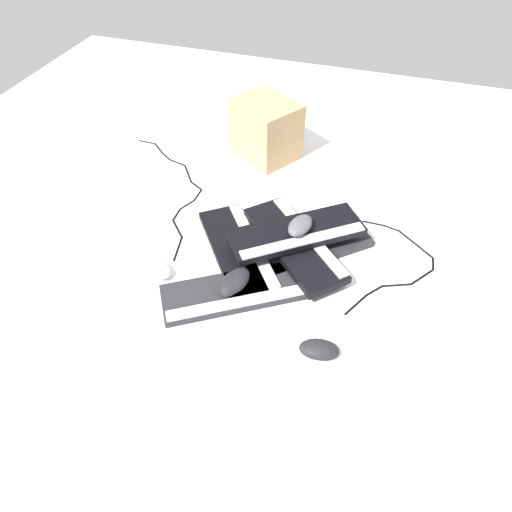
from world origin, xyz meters
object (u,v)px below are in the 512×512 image
mouse_3 (319,349)px  mouse_2 (237,280)px  keyboard_4 (297,233)px  mouse_4 (232,283)px  keyboard_0 (235,292)px  keyboard_3 (294,243)px  keyboard_1 (306,248)px  cardboard_box (266,130)px  keyboard_2 (238,250)px  mouse_1 (157,269)px  mouse_0 (300,225)px

mouse_3 → mouse_2: bearing=-36.5°
keyboard_4 → mouse_4: keyboard_4 is taller
keyboard_0 → keyboard_4: bearing=153.3°
keyboard_0 → mouse_3: bearing=66.6°
keyboard_3 → mouse_3: 0.40m
keyboard_1 → cardboard_box: bearing=-149.9°
keyboard_2 → keyboard_3: (-0.06, 0.18, 0.03)m
keyboard_0 → mouse_4: (-0.00, -0.01, 0.04)m
mouse_3 → cardboard_box: bearing=-74.6°
keyboard_4 → mouse_1: size_ratio=4.02×
keyboard_0 → mouse_4: size_ratio=4.11×
keyboard_2 → keyboard_4: bearing=113.8°
keyboard_1 → keyboard_2: size_ratio=0.97×
mouse_0 → mouse_4: size_ratio=1.00×
keyboard_2 → mouse_3: size_ratio=4.02×
mouse_1 → mouse_2: (-0.01, 0.27, 0.03)m
mouse_2 → keyboard_3: bearing=159.3°
keyboard_4 → cardboard_box: cardboard_box is taller
mouse_4 → cardboard_box: (-0.77, -0.13, 0.07)m
keyboard_2 → mouse_0: 0.22m
mouse_0 → cardboard_box: bearing=-138.4°
keyboard_0 → keyboard_1: size_ratio=1.05×
mouse_3 → mouse_4: bearing=-33.5°
keyboard_0 → keyboard_1: (-0.26, 0.16, 0.00)m
keyboard_2 → keyboard_4: size_ratio=1.00×
keyboard_1 → mouse_1: mouse_1 is taller
keyboard_4 → mouse_2: bearing=-28.2°
cardboard_box → mouse_2: bearing=10.3°
keyboard_3 → keyboard_2: bearing=-70.9°
keyboard_0 → keyboard_4: (-0.25, 0.13, 0.06)m
keyboard_0 → mouse_3: 0.31m
keyboard_3 → mouse_2: (0.22, -0.12, 0.01)m
cardboard_box → mouse_0: bearing=27.6°
mouse_1 → mouse_4: mouse_4 is taller
mouse_1 → cardboard_box: 0.78m
mouse_1 → mouse_2: mouse_2 is taller
keyboard_1 → mouse_3: (0.38, 0.13, 0.01)m
keyboard_0 → cardboard_box: cardboard_box is taller
cardboard_box → keyboard_1: bearing=30.1°
keyboard_4 → cardboard_box: 0.58m
keyboard_1 → mouse_1: (0.25, -0.43, 0.01)m
mouse_4 → mouse_0: bearing=-20.9°
keyboard_3 → cardboard_box: (-0.53, -0.26, 0.07)m
mouse_3 → mouse_4: 0.33m
keyboard_2 → mouse_4: size_ratio=4.02×
mouse_0 → cardboard_box: size_ratio=0.45×
keyboard_3 → mouse_4: size_ratio=3.80×
keyboard_0 → keyboard_1: bearing=147.6°
keyboard_0 → mouse_2: 0.04m
keyboard_2 → keyboard_4: (-0.08, 0.18, 0.06)m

